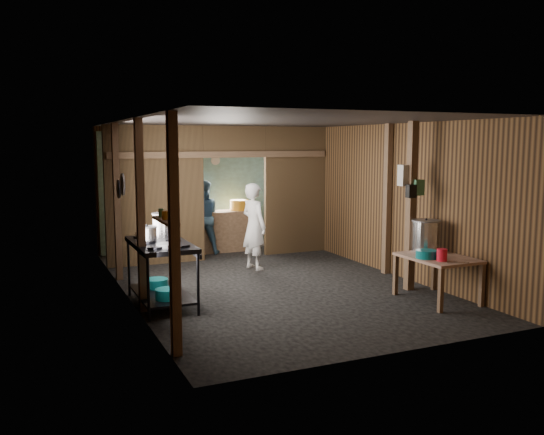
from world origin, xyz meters
name	(u,v)px	position (x,y,z in m)	size (l,w,h in m)	color
floor	(267,282)	(0.00, 0.00, 0.00)	(4.50, 7.00, 0.00)	black
ceiling	(267,122)	(0.00, 0.00, 2.60)	(4.50, 7.00, 0.00)	black
wall_back	(203,188)	(0.00, 3.50, 1.30)	(4.50, 0.00, 2.60)	brown
wall_front	(397,235)	(0.00, -3.50, 1.30)	(4.50, 0.00, 2.60)	brown
wall_left	(125,210)	(-2.25, 0.00, 1.30)	(0.00, 7.00, 2.60)	brown
wall_right	(384,198)	(2.25, 0.00, 1.30)	(0.00, 7.00, 2.60)	brown
partition_left	(155,195)	(-1.32, 2.20, 1.30)	(1.85, 0.10, 2.60)	brown
partition_right	(295,190)	(1.57, 2.20, 1.30)	(1.35, 0.10, 2.60)	brown
partition_header	(234,141)	(0.25, 2.20, 2.30)	(1.30, 0.10, 0.60)	brown
turquoise_panel	(204,191)	(0.00, 3.44, 1.25)	(4.40, 0.06, 2.50)	#81C1BF
back_counter	(225,231)	(0.30, 2.95, 0.42)	(1.20, 0.50, 0.85)	#856247
wall_clock	(215,160)	(0.25, 3.40, 1.90)	(0.20, 0.20, 0.03)	beige
post_left_a	(174,236)	(-2.18, -2.60, 1.30)	(0.10, 0.12, 2.60)	#856247
post_left_b	(141,216)	(-2.18, -0.80, 1.30)	(0.10, 0.12, 2.60)	#856247
post_left_c	(117,202)	(-2.18, 1.20, 1.30)	(0.10, 0.12, 2.60)	#856247
post_right	(387,200)	(2.18, -0.20, 1.30)	(0.10, 0.12, 2.60)	#856247
post_free	(411,207)	(1.85, -1.30, 1.30)	(0.12, 0.12, 2.60)	#856247
cross_beam	(223,155)	(0.00, 2.15, 2.05)	(4.40, 0.12, 0.12)	#856247
pan_lid_big	(123,184)	(-2.21, 0.40, 1.65)	(0.34, 0.34, 0.03)	gray
pan_lid_small	(119,189)	(-2.21, 0.80, 1.55)	(0.30, 0.30, 0.03)	black
wall_shelf	(166,221)	(-2.15, -2.10, 1.40)	(0.14, 0.80, 0.03)	#856247
jar_white	(171,218)	(-2.15, -2.35, 1.47)	(0.07, 0.07, 0.10)	beige
jar_yellow	(165,215)	(-2.15, -2.10, 1.47)	(0.08, 0.08, 0.10)	#BE7517
jar_green	(161,213)	(-2.15, -1.88, 1.47)	(0.06, 0.06, 0.10)	#3E7D50
bag_white	(406,175)	(1.80, -1.22, 1.78)	(0.22, 0.15, 0.32)	beige
bag_green	(418,187)	(1.92, -1.36, 1.60)	(0.16, 0.12, 0.24)	#3E7D50
bag_black	(411,191)	(1.78, -1.38, 1.55)	(0.14, 0.10, 0.20)	black
gas_range	(161,274)	(-1.88, -0.61, 0.45)	(0.78, 1.53, 0.90)	black
prep_table	(437,279)	(1.83, -1.98, 0.32)	(0.80, 1.10, 0.65)	tan
stove_pot_large	(165,226)	(-1.71, -0.18, 1.07)	(0.37, 0.37, 0.37)	silver
stove_pot_med	(147,235)	(-2.05, -0.53, 1.00)	(0.28, 0.28, 0.24)	silver
stove_saucepan	(141,234)	(-2.05, -0.13, 0.95)	(0.17, 0.17, 0.11)	silver
frying_pan	(168,245)	(-1.88, -1.05, 0.93)	(0.31, 0.53, 0.07)	gray
blue_tub_front	(167,294)	(-1.88, -0.96, 0.24)	(0.33, 0.33, 0.14)	#0B6E75
blue_tub_back	(157,283)	(-1.88, -0.29, 0.24)	(0.33, 0.33, 0.13)	#0B6E75
stock_pot	(426,236)	(1.92, -1.58, 0.88)	(0.43, 0.43, 0.50)	silver
wash_basin	(427,254)	(1.61, -2.01, 0.71)	(0.31, 0.31, 0.11)	#0B6E75
pink_bucket	(442,255)	(1.67, -2.26, 0.73)	(0.14, 0.14, 0.17)	red
knife	(458,263)	(1.78, -2.45, 0.65)	(0.30, 0.04, 0.01)	silver
yellow_tub	(239,205)	(0.62, 2.95, 0.96)	(0.40, 0.40, 0.22)	#BE7517
cook	(254,226)	(0.19, 1.05, 0.78)	(0.57, 0.37, 1.56)	white
worker_back	(202,217)	(-0.23, 2.83, 0.76)	(0.74, 0.57, 1.52)	#416784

